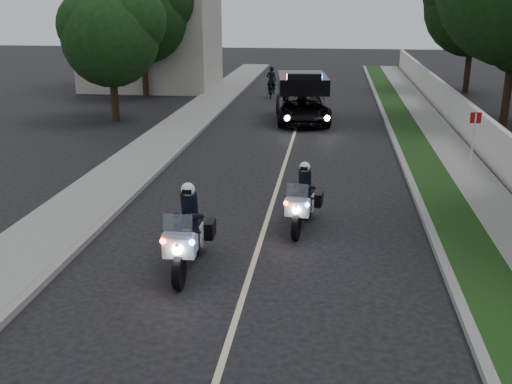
% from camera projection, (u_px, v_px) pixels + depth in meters
% --- Properties ---
extents(ground, '(120.00, 120.00, 0.00)m').
position_uv_depth(ground, '(251.00, 270.00, 12.58)').
color(ground, black).
rests_on(ground, ground).
extents(curb_right, '(0.20, 60.00, 0.15)m').
position_uv_depth(curb_right, '(400.00, 156.00, 21.47)').
color(curb_right, gray).
rests_on(curb_right, ground).
extents(grass_verge, '(1.20, 60.00, 0.16)m').
position_uv_depth(grass_verge, '(420.00, 156.00, 21.38)').
color(grass_verge, '#193814').
rests_on(grass_verge, ground).
extents(sidewalk_right, '(1.40, 60.00, 0.16)m').
position_uv_depth(sidewalk_right, '(457.00, 157.00, 21.22)').
color(sidewalk_right, gray).
rests_on(sidewalk_right, ground).
extents(property_wall, '(0.22, 60.00, 1.50)m').
position_uv_depth(property_wall, '(488.00, 140.00, 20.89)').
color(property_wall, beige).
rests_on(property_wall, ground).
extents(curb_left, '(0.20, 60.00, 0.15)m').
position_uv_depth(curb_left, '(181.00, 149.00, 22.48)').
color(curb_left, gray).
rests_on(curb_left, ground).
extents(sidewalk_left, '(2.00, 60.00, 0.16)m').
position_uv_depth(sidewalk_left, '(153.00, 148.00, 22.61)').
color(sidewalk_left, gray).
rests_on(sidewalk_left, ground).
extents(building_far, '(8.00, 6.00, 7.00)m').
position_uv_depth(building_far, '(151.00, 32.00, 37.21)').
color(building_far, '#A8A396').
rests_on(building_far, ground).
extents(lane_marking, '(0.12, 50.00, 0.01)m').
position_uv_depth(lane_marking, '(288.00, 154.00, 22.00)').
color(lane_marking, '#BFB78C').
rests_on(lane_marking, ground).
extents(police_moto_left, '(0.84, 2.23, 1.88)m').
position_uv_depth(police_moto_left, '(189.00, 268.00, 12.69)').
color(police_moto_left, silver).
rests_on(police_moto_left, ground).
extents(police_moto_right, '(0.94, 2.05, 1.68)m').
position_uv_depth(police_moto_right, '(302.00, 227.00, 14.96)').
color(police_moto_right, silver).
rests_on(police_moto_right, ground).
extents(police_suv, '(2.98, 5.40, 2.51)m').
position_uv_depth(police_suv, '(302.00, 121.00, 27.90)').
color(police_suv, black).
rests_on(police_suv, ground).
extents(bicycle, '(0.72, 1.75, 0.89)m').
position_uv_depth(bicycle, '(271.00, 97.00, 34.71)').
color(bicycle, black).
rests_on(bicycle, ground).
extents(cyclist, '(0.59, 0.41, 1.59)m').
position_uv_depth(cyclist, '(271.00, 97.00, 34.71)').
color(cyclist, black).
rests_on(cyclist, ground).
extents(sign_post, '(0.37, 0.37, 2.25)m').
position_uv_depth(sign_post, '(468.00, 180.00, 18.87)').
color(sign_post, '#A10B23').
rests_on(sign_post, ground).
extents(tree_right_d, '(8.91, 8.91, 12.09)m').
position_uv_depth(tree_right_d, '(503.00, 125.00, 27.08)').
color(tree_right_d, '#163712').
rests_on(tree_right_d, ground).
extents(tree_right_e, '(7.88, 7.88, 9.89)m').
position_uv_depth(tree_right_e, '(465.00, 92.00, 36.57)').
color(tree_right_e, black).
rests_on(tree_right_e, ground).
extents(tree_left_near, '(5.87, 5.87, 7.39)m').
position_uv_depth(tree_left_near, '(116.00, 121.00, 28.03)').
color(tree_left_near, '#163A13').
rests_on(tree_left_near, ground).
extents(tree_left_far, '(6.84, 6.84, 8.77)m').
position_uv_depth(tree_left_far, '(146.00, 96.00, 35.10)').
color(tree_left_far, '#133510').
rests_on(tree_left_far, ground).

